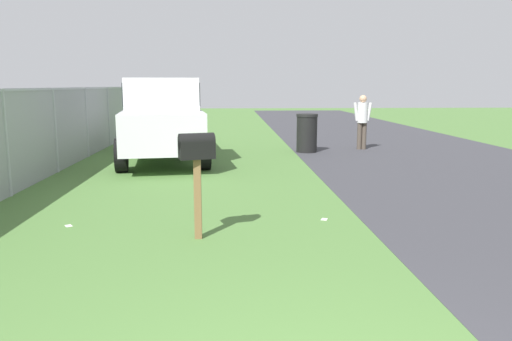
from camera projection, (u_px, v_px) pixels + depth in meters
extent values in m
cube|color=brown|center=(198.00, 199.00, 6.19)|extent=(0.09, 0.09, 1.02)
cube|color=black|center=(197.00, 150.00, 6.09)|extent=(0.32, 0.47, 0.22)
cylinder|color=black|center=(197.00, 141.00, 6.07)|extent=(0.32, 0.47, 0.20)
cube|color=red|center=(197.00, 144.00, 6.18)|extent=(0.02, 0.04, 0.18)
cube|color=silver|center=(163.00, 126.00, 12.83)|extent=(5.67, 2.54, 0.90)
cube|color=silver|center=(162.00, 94.00, 12.05)|extent=(2.07, 1.93, 0.76)
cube|color=black|center=(162.00, 94.00, 12.05)|extent=(2.02, 1.96, 0.53)
cube|color=silver|center=(193.00, 104.00, 14.06)|extent=(2.84, 0.45, 0.12)
cube|color=silver|center=(131.00, 105.00, 13.76)|extent=(2.84, 0.45, 0.12)
cylinder|color=black|center=(204.00, 153.00, 11.33)|extent=(0.79, 0.36, 0.76)
cylinder|color=black|center=(121.00, 155.00, 11.00)|extent=(0.79, 0.36, 0.76)
cylinder|color=black|center=(195.00, 137.00, 14.83)|extent=(0.79, 0.36, 0.76)
cylinder|color=black|center=(132.00, 138.00, 14.50)|extent=(0.79, 0.36, 0.76)
cylinder|color=black|center=(307.00, 134.00, 14.27)|extent=(0.59, 0.59, 1.03)
cylinder|color=black|center=(307.00, 115.00, 14.18)|extent=(0.62, 0.62, 0.08)
cylinder|color=#4C4238|center=(364.00, 136.00, 14.91)|extent=(0.14, 0.14, 0.81)
cylinder|color=#4C4238|center=(359.00, 136.00, 14.91)|extent=(0.14, 0.14, 0.81)
cylinder|color=silver|center=(363.00, 113.00, 14.79)|extent=(0.30, 0.30, 0.61)
sphere|color=tan|center=(363.00, 99.00, 14.72)|extent=(0.22, 0.22, 0.22)
cylinder|color=silver|center=(369.00, 112.00, 14.79)|extent=(0.09, 0.17, 0.55)
cylinder|color=silver|center=(356.00, 112.00, 14.78)|extent=(0.09, 0.17, 0.55)
cylinder|color=#9EA3A8|center=(6.00, 143.00, 8.50)|extent=(0.07, 0.07, 1.87)
cylinder|color=#9EA3A8|center=(55.00, 131.00, 10.89)|extent=(0.07, 0.07, 1.87)
cylinder|color=#9EA3A8|center=(86.00, 122.00, 13.28)|extent=(0.07, 0.07, 1.87)
cylinder|color=#9EA3A8|center=(108.00, 117.00, 15.67)|extent=(0.07, 0.07, 1.87)
cylinder|color=#9EA3A8|center=(124.00, 113.00, 18.06)|extent=(0.07, 0.07, 1.87)
cube|color=#9EA3A8|center=(52.00, 89.00, 10.73)|extent=(14.57, 0.04, 0.04)
cube|color=gray|center=(55.00, 131.00, 10.89)|extent=(14.57, 0.01, 1.87)
cube|color=silver|center=(324.00, 219.00, 7.15)|extent=(0.14, 0.12, 0.01)
cube|color=silver|center=(69.00, 226.00, 6.82)|extent=(0.15, 0.13, 0.01)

